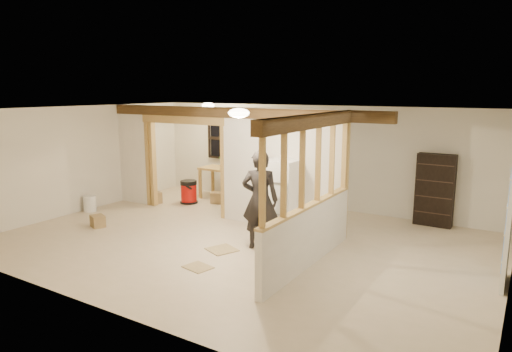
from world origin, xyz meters
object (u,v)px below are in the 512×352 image
Objects in this scene: woman at (260,200)px; shop_vac at (189,192)px; refrigerator at (282,197)px; work_table at (225,184)px; bookshelf at (435,190)px.

woman is 3.04× the size of shop_vac.
refrigerator is 0.83× the size of woman.
shop_vac is (-3.29, 1.93, -0.61)m from woman.
work_table is at bearing -67.04° from woman.
refrigerator is at bearing -17.02° from shop_vac.
work_table is 2.23× the size of shop_vac.
work_table is at bearing -175.90° from bookshelf.
shop_vac is at bearing -167.94° from bookshelf.
refrigerator is 3.29m from work_table.
woman is 1.18× the size of bookshelf.
refrigerator is 0.98× the size of bookshelf.
work_table is (-2.77, 2.78, -0.49)m from woman.
woman reaches higher than bookshelf.
woman is (0.06, -0.94, 0.16)m from refrigerator.
refrigerator reaches higher than shop_vac.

